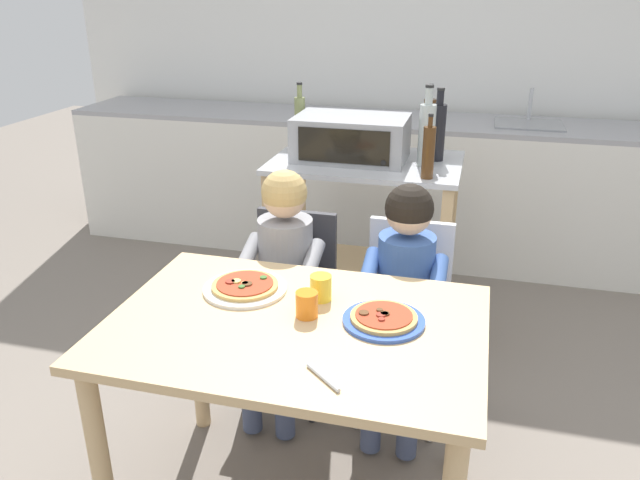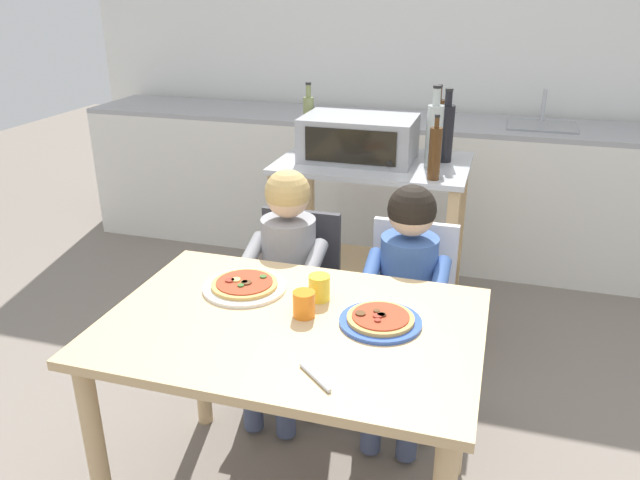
# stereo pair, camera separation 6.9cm
# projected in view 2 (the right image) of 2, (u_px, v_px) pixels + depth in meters

# --- Properties ---
(ground_plane) EXTENTS (10.84, 10.84, 0.00)m
(ground_plane) POSITION_uv_depth(u_px,v_px,m) (365.00, 347.00, 3.14)
(ground_plane) COLOR slate
(back_wall_tiled) EXTENTS (4.88, 0.12, 2.70)m
(back_wall_tiled) POSITION_uv_depth(u_px,v_px,m) (427.00, 40.00, 4.11)
(back_wall_tiled) COLOR white
(back_wall_tiled) RESTS_ON ground
(kitchen_counter) EXTENTS (4.39, 0.60, 1.11)m
(kitchen_counter) POSITION_uv_depth(u_px,v_px,m) (410.00, 187.00, 4.10)
(kitchen_counter) COLOR silver
(kitchen_counter) RESTS_ON ground
(kitchen_island_cart) EXTENTS (0.91, 0.61, 0.90)m
(kitchen_island_cart) POSITION_uv_depth(u_px,v_px,m) (372.00, 220.00, 3.13)
(kitchen_island_cart) COLOR #B7BABF
(kitchen_island_cart) RESTS_ON ground
(toaster_oven) EXTENTS (0.54, 0.35, 0.21)m
(toaster_oven) POSITION_uv_depth(u_px,v_px,m) (359.00, 138.00, 3.00)
(toaster_oven) COLOR #999BA0
(toaster_oven) RESTS_ON kitchen_island_cart
(bottle_brown_beer) EXTENTS (0.05, 0.05, 0.28)m
(bottle_brown_beer) POSITION_uv_depth(u_px,v_px,m) (435.00, 153.00, 2.68)
(bottle_brown_beer) COLOR #4C2D14
(bottle_brown_beer) RESTS_ON kitchen_island_cart
(bottle_clear_vinegar) EXTENTS (0.06, 0.06, 0.34)m
(bottle_clear_vinegar) POSITION_uv_depth(u_px,v_px,m) (437.00, 126.00, 3.10)
(bottle_clear_vinegar) COLOR #4C2D14
(bottle_clear_vinegar) RESTS_ON kitchen_island_cart
(bottle_tall_green_wine) EXTENTS (0.07, 0.07, 0.35)m
(bottle_tall_green_wine) POSITION_uv_depth(u_px,v_px,m) (446.00, 131.00, 2.95)
(bottle_tall_green_wine) COLOR black
(bottle_tall_green_wine) RESTS_ON kitchen_island_cart
(bottle_dark_olive_oil) EXTENTS (0.08, 0.08, 0.37)m
(bottle_dark_olive_oil) POSITION_uv_depth(u_px,v_px,m) (434.00, 134.00, 2.86)
(bottle_dark_olive_oil) COLOR #ADB7B2
(bottle_dark_olive_oil) RESTS_ON kitchen_island_cart
(bottle_slim_sauce) EXTENTS (0.06, 0.06, 0.33)m
(bottle_slim_sauce) POSITION_uv_depth(u_px,v_px,m) (309.00, 120.00, 3.22)
(bottle_slim_sauce) COLOR olive
(bottle_slim_sauce) RESTS_ON kitchen_island_cart
(dining_table) EXTENTS (1.15, 0.79, 0.75)m
(dining_table) POSITION_uv_depth(u_px,v_px,m) (292.00, 354.00, 1.94)
(dining_table) COLOR tan
(dining_table) RESTS_ON ground
(dining_chair_left) EXTENTS (0.36, 0.36, 0.81)m
(dining_chair_left) POSITION_uv_depth(u_px,v_px,m) (295.00, 293.00, 2.65)
(dining_chair_left) COLOR #333338
(dining_chair_left) RESTS_ON ground
(dining_chair_right) EXTENTS (0.36, 0.36, 0.81)m
(dining_chair_right) POSITION_uv_depth(u_px,v_px,m) (408.00, 308.00, 2.53)
(dining_chair_right) COLOR silver
(dining_chair_right) RESTS_ON ground
(child_in_grey_shirt) EXTENTS (0.32, 0.42, 1.02)m
(child_in_grey_shirt) POSITION_uv_depth(u_px,v_px,m) (284.00, 268.00, 2.47)
(child_in_grey_shirt) COLOR #424C6B
(child_in_grey_shirt) RESTS_ON ground
(child_in_blue_striped_shirt) EXTENTS (0.32, 0.42, 1.00)m
(child_in_blue_striped_shirt) POSITION_uv_depth(u_px,v_px,m) (405.00, 285.00, 2.36)
(child_in_blue_striped_shirt) COLOR #424C6B
(child_in_blue_striped_shirt) RESTS_ON ground
(pizza_plate_white) EXTENTS (0.28, 0.28, 0.03)m
(pizza_plate_white) POSITION_uv_depth(u_px,v_px,m) (245.00, 286.00, 2.09)
(pizza_plate_white) COLOR white
(pizza_plate_white) RESTS_ON dining_table
(pizza_plate_blue_rimmed) EXTENTS (0.25, 0.25, 0.03)m
(pizza_plate_blue_rimmed) POSITION_uv_depth(u_px,v_px,m) (380.00, 320.00, 1.88)
(pizza_plate_blue_rimmed) COLOR #3356B7
(pizza_plate_blue_rimmed) RESTS_ON dining_table
(drinking_cup_orange) EXTENTS (0.07, 0.07, 0.08)m
(drinking_cup_orange) POSITION_uv_depth(u_px,v_px,m) (304.00, 304.00, 1.91)
(drinking_cup_orange) COLOR orange
(drinking_cup_orange) RESTS_ON dining_table
(drinking_cup_yellow) EXTENTS (0.07, 0.07, 0.08)m
(drinking_cup_yellow) POSITION_uv_depth(u_px,v_px,m) (319.00, 288.00, 2.01)
(drinking_cup_yellow) COLOR yellow
(drinking_cup_yellow) RESTS_ON dining_table
(serving_spoon) EXTENTS (0.11, 0.10, 0.01)m
(serving_spoon) POSITION_uv_depth(u_px,v_px,m) (315.00, 377.00, 1.62)
(serving_spoon) COLOR #B7BABF
(serving_spoon) RESTS_ON dining_table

